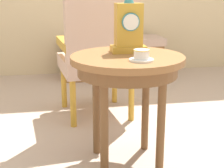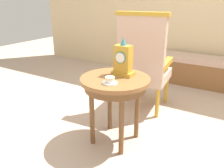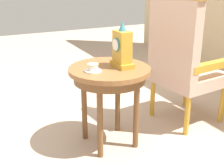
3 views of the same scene
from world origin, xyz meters
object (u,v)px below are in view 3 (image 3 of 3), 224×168
side_table (109,78)px  mantel_clock (122,49)px  teacup_left (93,68)px  armchair (182,59)px

side_table → mantel_clock: 0.24m
teacup_left → mantel_clock: size_ratio=0.36×
side_table → armchair: (-0.05, 0.72, 0.05)m
side_table → mantel_clock: mantel_clock is taller
teacup_left → side_table: bearing=104.1°
side_table → teacup_left: bearing=-75.9°
teacup_left → mantel_clock: mantel_clock is taller
armchair → teacup_left: bearing=-84.0°
teacup_left → mantel_clock: 0.26m
mantel_clock → armchair: (-0.08, 0.63, -0.17)m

